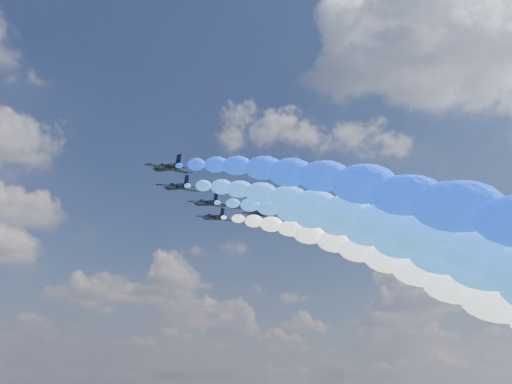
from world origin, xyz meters
TOP-DOWN VIEW (x-y plane):
  - jet_0 at (-28.20, -7.04)m, footprint 10.39×13.71m
  - trail_0 at (-28.20, -59.44)m, footprint 7.07×101.25m
  - jet_1 at (-20.68, 4.18)m, footprint 9.97×13.41m
  - trail_1 at (-20.68, -48.22)m, footprint 7.07×101.25m
  - jet_2 at (-8.62, 12.73)m, footprint 9.86×13.34m
  - trail_2 at (-8.62, -39.67)m, footprint 7.07×101.25m
  - jet_3 at (-0.27, 10.95)m, footprint 9.61×13.15m
  - trail_3 at (-0.27, -41.45)m, footprint 7.07×101.25m
  - jet_4 at (-0.11, 24.47)m, footprint 9.71×13.23m
  - trail_4 at (-0.11, -27.93)m, footprint 7.07×101.25m
  - jet_5 at (8.02, 14.83)m, footprint 9.81×13.30m
  - trail_5 at (8.02, -37.57)m, footprint 7.07×101.25m
  - jet_6 at (19.67, 2.48)m, footprint 10.23×13.60m
  - jet_7 at (28.26, -5.45)m, footprint 9.92×13.38m

SIDE VIEW (x-z plane):
  - trail_0 at x=-28.20m, z-range 60.50..103.60m
  - trail_1 at x=-20.68m, z-range 60.50..103.60m
  - trail_2 at x=-8.62m, z-range 60.50..103.60m
  - trail_3 at x=-0.27m, z-range 60.50..103.60m
  - trail_4 at x=-0.11m, z-range 60.50..103.60m
  - trail_5 at x=8.02m, z-range 60.50..103.60m
  - jet_0 at x=-28.20m, z-range 98.48..103.87m
  - jet_1 at x=-20.68m, z-range 98.48..103.87m
  - jet_2 at x=-8.62m, z-range 98.48..103.87m
  - jet_3 at x=-0.27m, z-range 98.48..103.87m
  - jet_4 at x=-0.11m, z-range 98.48..103.87m
  - jet_5 at x=8.02m, z-range 98.48..103.87m
  - jet_6 at x=19.67m, z-range 98.48..103.87m
  - jet_7 at x=28.26m, z-range 98.48..103.87m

